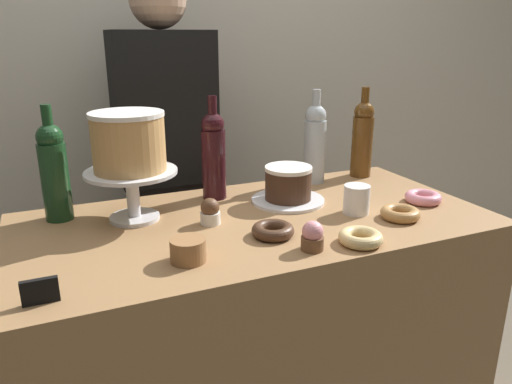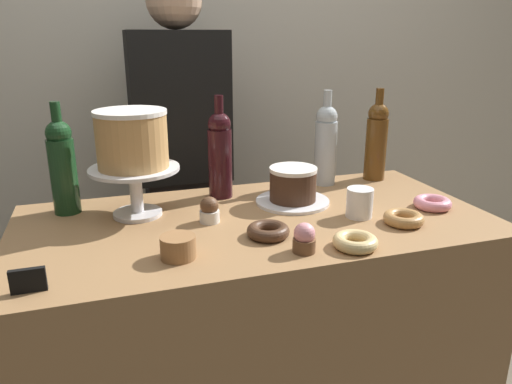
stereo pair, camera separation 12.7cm
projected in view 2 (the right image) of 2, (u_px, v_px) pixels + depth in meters
The scene contains 20 objects.
back_wall at pixel (191, 55), 2.08m from camera, with size 6.00×0.05×2.60m.
display_counter at pixel (256, 350), 1.52m from camera, with size 1.34×0.66×0.88m.
cake_stand_pedestal at pixel (135, 183), 1.38m from camera, with size 0.25×0.25×0.14m.
white_layer_cake at pixel (132, 139), 1.34m from camera, with size 0.20×0.20×0.16m.
silver_serving_platter at pixel (292, 201), 1.51m from camera, with size 0.23×0.23×0.01m.
chocolate_round_cake at pixel (293, 184), 1.50m from camera, with size 0.15×0.15×0.10m.
wine_bottle_clear at pixel (326, 143), 1.67m from camera, with size 0.08×0.08×0.33m.
wine_bottle_dark_red at pixel (220, 153), 1.53m from camera, with size 0.08×0.08×0.33m.
wine_bottle_green at pixel (62, 165), 1.39m from camera, with size 0.08×0.08×0.33m.
wine_bottle_amber at pixel (376, 140), 1.72m from camera, with size 0.08×0.08×0.33m.
cupcake_chocolate at pixel (209, 210), 1.35m from camera, with size 0.06×0.06×0.07m.
cupcake_strawberry at pixel (304, 238), 1.16m from camera, with size 0.06×0.06×0.07m.
donut_maple at pixel (404, 218), 1.34m from camera, with size 0.11×0.11×0.03m.
donut_chocolate at pixel (268, 231), 1.26m from camera, with size 0.11×0.11×0.03m.
donut_pink at pixel (432, 203), 1.47m from camera, with size 0.11×0.11×0.03m.
donut_glazed at pixel (355, 242), 1.19m from camera, with size 0.11×0.11×0.03m.
cookie_stack at pixel (178, 247), 1.13m from camera, with size 0.08×0.08×0.05m.
price_sign_chalkboard at pixel (28, 281), 0.98m from camera, with size 0.07×0.01×0.05m.
coffee_cup_ceramic at pixel (360, 203), 1.39m from camera, with size 0.08×0.08×0.08m.
barista_figure at pixel (183, 179), 1.91m from camera, with size 0.36×0.22×1.60m.
Camera 2 is at (-0.40, -1.23, 1.38)m, focal length 34.02 mm.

